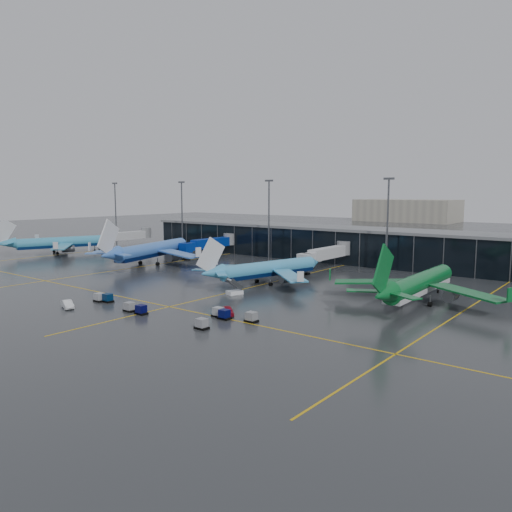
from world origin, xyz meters
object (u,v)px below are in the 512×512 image
Objects in this scene: airliner_arkefly at (153,241)px; service_van_white at (67,304)px; service_van_red at (228,311)px; airliner_klm_west at (61,236)px; mobile_airstair at (234,291)px; airliner_klm_near at (269,260)px; baggage_carts at (168,310)px; airliner_aer_lingus at (420,272)px.

airliner_arkefly reaches higher than service_van_white.
airliner_klm_west is at bearing 114.73° from service_van_red.
mobile_airstair is 33.41m from service_van_white.
service_van_white is at bearing -95.52° from airliner_klm_near.
airliner_klm_near reaches higher than mobile_airstair.
baggage_carts is 20.25m from service_van_white.
baggage_carts is at bearing -1.99° from airliner_klm_west.
airliner_klm_near is at bearing 17.89° from airliner_klm_west.
baggage_carts is 10.73m from service_van_red.
airliner_aer_lingus is (35.71, 1.50, 0.55)m from airliner_klm_near.
airliner_arkefly is 47.06m from airliner_klm_near.
airliner_klm_west is 128.85m from airliner_aer_lingus.
service_van_red is at bearing 33.82° from baggage_carts.
service_van_white is (-27.19, -14.69, -0.02)m from service_van_red.
mobile_airstair is (94.89, -16.02, -5.36)m from airliner_klm_west.
baggage_carts is at bearing -132.24° from airliner_aer_lingus.
service_van_red is at bearing -45.10° from airliner_arkefly.
service_van_red is (8.91, 5.97, 0.02)m from baggage_carts.
service_van_white is at bearing 159.18° from service_van_red.
airliner_arkefly is 64.27m from baggage_carts.
baggage_carts is at bearing 164.63° from service_van_red.
mobile_airstair is 0.81× the size of service_van_red.
airliner_arkefly reaches higher than airliner_aer_lingus.
baggage_carts is 7.78× the size of service_van_white.
service_van_red is 30.90m from service_van_white.
airliner_arkefly is at bearing -171.98° from airliner_klm_near.
airliner_klm_west reaches higher than service_van_red.
service_van_red is at bearing -34.95° from mobile_airstair.
airliner_klm_west is at bearing -167.93° from airliner_klm_near.
airliner_aer_lingus is at bearing 43.79° from mobile_airstair.
airliner_aer_lingus is at bearing 18.76° from airliner_klm_west.
service_van_white is (-18.28, -8.72, 0.00)m from baggage_carts.
airliner_klm_near is 35.78m from baggage_carts.
airliner_klm_west is 0.98× the size of airliner_aer_lingus.
airliner_klm_west is 1.08× the size of airliner_klm_near.
airliner_arkefly reaches higher than mobile_airstair.
airliner_arkefly is at bearing 22.00° from airliner_klm_west.
airliner_klm_west is 8.70× the size of service_van_red.
airliner_arkefly is 68.41m from service_van_red.
airliner_aer_lingus is 1.13× the size of baggage_carts.
airliner_klm_west is 10.71× the size of mobile_airstair.
airliner_aer_lingus is 38.85m from service_van_red.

